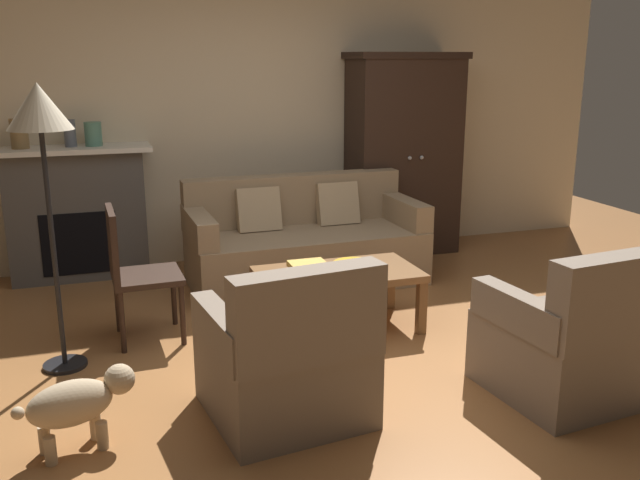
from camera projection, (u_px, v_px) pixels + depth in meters
ground_plane at (345, 361)px, 4.29m from camera, size 9.60×9.60×0.00m
back_wall at (249, 106)px, 6.27m from camera, size 7.20×0.10×2.80m
fireplace at (77, 212)px, 5.78m from camera, size 1.26×0.48×1.12m
armoire at (403, 154)px, 6.51m from camera, size 1.06×0.57×1.87m
couch at (304, 244)px, 5.75m from camera, size 1.94×0.90×0.86m
coffee_table at (338, 278)px, 4.71m from camera, size 1.10×0.60×0.42m
fruit_bowl at (354, 267)px, 4.68m from camera, size 0.30×0.30×0.06m
book_stack at (308, 270)px, 4.54m from camera, size 0.25×0.19×0.11m
mantel_vase_bronze at (19, 134)px, 5.48m from camera, size 0.14×0.14×0.24m
mantel_vase_slate at (70, 133)px, 5.60m from camera, size 0.10×0.10×0.22m
mantel_vase_jade at (93, 134)px, 5.65m from camera, size 0.14×0.14×0.20m
armchair_near_left at (288, 361)px, 3.54m from camera, size 0.86×0.86×0.88m
armchair_near_right at (571, 342)px, 3.78m from camera, size 0.85×0.84×0.88m
side_chair_wooden at (132, 266)px, 4.48m from camera, size 0.45×0.45×0.90m
floor_lamp at (40, 124)px, 3.83m from camera, size 0.36×0.36×1.70m
dog at (77, 403)px, 3.26m from camera, size 0.56×0.30×0.39m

